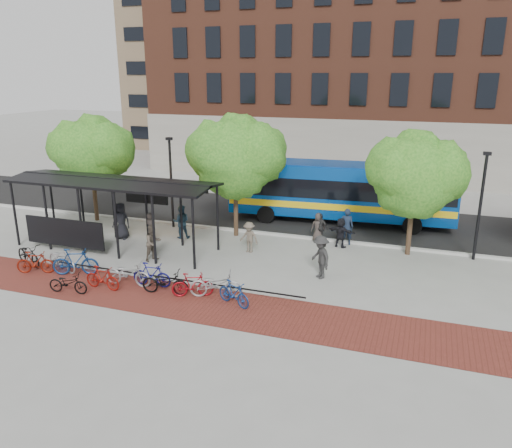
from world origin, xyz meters
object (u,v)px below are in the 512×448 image
(bike_9, at_px, (192,285))
(lamp_post_right, at_px, (481,203))
(pedestrian_6, at_px, (318,227))
(pedestrian_0, at_px, (121,221))
(bus, at_px, (340,189))
(bus_shelter, at_px, (111,189))
(lamp_post_left, at_px, (171,180))
(tree_a, at_px, (92,150))
(pedestrian_7, at_px, (347,227))
(pedestrian_1, at_px, (151,229))
(bike_4, at_px, (68,283))
(bike_2, at_px, (62,259))
(pedestrian_8, at_px, (153,243))
(pedestrian_4, at_px, (320,228))
(pedestrian_9, at_px, (320,257))
(bike_3, at_px, (75,262))
(pedestrian_3, at_px, (249,237))
(bike_7, at_px, (152,275))
(bike_5, at_px, (102,278))
(tree_c, at_px, (417,172))
(bike_1, at_px, (35,262))
(tree_b, at_px, (237,154))
(pedestrian_5, at_px, (341,233))
(bike_6, at_px, (128,273))
(bike_0, at_px, (28,254))
(bike_10, at_px, (216,284))
(pedestrian_2, at_px, (181,222))
(bike_11, at_px, (234,293))

(bike_9, bearing_deg, lamp_post_right, -77.40)
(pedestrian_6, bearing_deg, pedestrian_0, 0.98)
(bus, relative_size, bike_9, 7.86)
(bus_shelter, bearing_deg, lamp_post_left, 74.47)
(tree_a, bearing_deg, pedestrian_0, -37.19)
(bus, distance_m, pedestrian_7, 4.23)
(pedestrian_1, bearing_deg, bike_4, 111.40)
(bike_2, distance_m, bike_4, 2.68)
(pedestrian_7, distance_m, pedestrian_8, 9.75)
(pedestrian_4, xyz_separation_m, pedestrian_6, (-0.10, 0.03, 0.01))
(pedestrian_9, bearing_deg, bike_3, -114.13)
(bus, height_order, bike_3, bus)
(bike_3, height_order, pedestrian_3, pedestrian_3)
(pedestrian_9, bearing_deg, bike_7, -105.22)
(bike_9, bearing_deg, bike_2, 60.89)
(bus_shelter, xyz_separation_m, pedestrian_3, (6.72, 1.50, -2.22))
(bike_9, distance_m, pedestrian_9, 5.62)
(pedestrian_3, bearing_deg, bike_5, -112.61)
(pedestrian_8, bearing_deg, tree_c, -42.28)
(bus, height_order, bike_1, bus)
(tree_b, bearing_deg, pedestrian_6, 5.94)
(pedestrian_3, bearing_deg, bike_3, -128.11)
(bus, bearing_deg, bike_5, -123.96)
(bike_5, height_order, pedestrian_3, pedestrian_3)
(pedestrian_1, distance_m, pedestrian_8, 2.36)
(bike_9, bearing_deg, pedestrian_1, 19.57)
(pedestrian_7, relative_size, pedestrian_8, 1.09)
(bus, height_order, pedestrian_6, bus)
(bike_1, bearing_deg, pedestrian_9, -92.84)
(bike_4, xyz_separation_m, pedestrian_5, (9.35, 9.12, 0.33))
(pedestrian_5, bearing_deg, pedestrian_1, 30.96)
(bike_6, relative_size, pedestrian_6, 1.33)
(bike_0, xyz_separation_m, bike_1, (1.04, -0.71, -0.01))
(bus_shelter, height_order, bike_3, bus_shelter)
(bike_9, distance_m, bike_10, 0.93)
(bike_7, relative_size, pedestrian_7, 0.90)
(bike_0, distance_m, pedestrian_9, 13.33)
(tree_b, xyz_separation_m, bike_2, (-5.62, -7.29, -3.93))
(bike_6, xyz_separation_m, pedestrian_3, (3.39, 5.43, 0.24))
(bike_6, bearing_deg, pedestrian_2, 3.47)
(bike_10, relative_size, pedestrian_4, 1.38)
(pedestrian_3, bearing_deg, pedestrian_4, 54.99)
(tree_c, xyz_separation_m, bike_11, (-6.06, -8.03, -3.57))
(bus, height_order, pedestrian_2, bus)
(lamp_post_right, bearing_deg, pedestrian_9, -144.50)
(pedestrian_7, bearing_deg, pedestrian_3, 26.68)
(bike_11, bearing_deg, bike_5, 118.38)
(tree_c, distance_m, pedestrian_7, 4.47)
(bike_1, xyz_separation_m, bike_11, (9.42, -0.07, -0.02))
(tree_a, bearing_deg, bike_0, -78.53)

